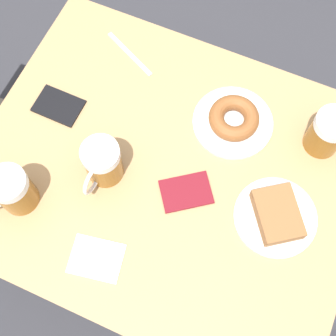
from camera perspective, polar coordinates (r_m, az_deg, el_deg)
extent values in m
plane|color=#333338|center=(1.91, 0.00, -8.29)|extent=(8.00, 8.00, 0.00)
cube|color=tan|center=(1.22, 0.00, -0.60)|extent=(0.82, 0.99, 0.03)
cylinder|color=black|center=(1.71, 19.28, -0.10)|extent=(0.04, 0.04, 0.70)
cylinder|color=black|center=(1.80, -8.78, 10.79)|extent=(0.04, 0.04, 0.70)
cylinder|color=#2D2823|center=(1.87, -15.59, 3.08)|extent=(0.03, 0.03, 0.44)
cylinder|color=white|center=(1.19, 12.94, -5.86)|extent=(0.21, 0.21, 0.01)
cube|color=brown|center=(1.17, 13.19, -5.53)|extent=(0.17, 0.16, 0.04)
cylinder|color=white|center=(1.27, 7.89, 5.53)|extent=(0.21, 0.21, 0.01)
torus|color=brown|center=(1.24, 8.04, 6.06)|extent=(0.13, 0.13, 0.04)
cylinder|color=#8C5619|center=(1.19, -18.10, -2.80)|extent=(0.09, 0.09, 0.10)
cylinder|color=white|center=(1.13, -19.04, -1.75)|extent=(0.09, 0.09, 0.03)
cylinder|color=#8C5619|center=(1.17, -7.85, 0.50)|extent=(0.09, 0.09, 0.10)
cylinder|color=white|center=(1.11, -8.27, 1.74)|extent=(0.09, 0.09, 0.03)
torus|color=silver|center=(1.14, -9.18, -1.39)|extent=(0.08, 0.01, 0.08)
cylinder|color=#8C5619|center=(1.25, 18.70, 3.86)|extent=(0.09, 0.09, 0.10)
cylinder|color=white|center=(1.20, 19.61, 5.16)|extent=(0.09, 0.09, 0.03)
cube|color=white|center=(1.15, -8.73, -10.85)|extent=(0.12, 0.14, 0.00)
cube|color=silver|center=(1.38, -4.70, 13.69)|extent=(0.09, 0.17, 0.00)
cube|color=black|center=(1.31, -13.20, 7.40)|extent=(0.09, 0.13, 0.01)
cube|color=maroon|center=(1.18, 2.21, -2.93)|extent=(0.15, 0.15, 0.01)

